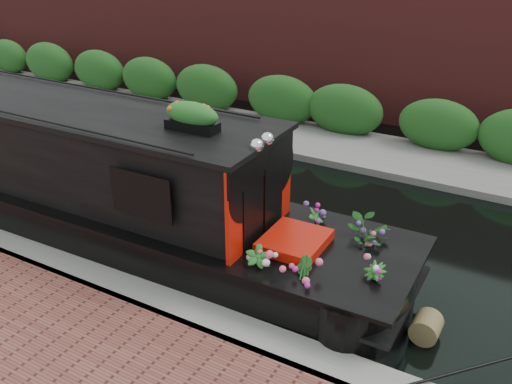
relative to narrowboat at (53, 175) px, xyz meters
The scene contains 7 objects.
ground 3.87m from the narrowboat, 30.94° to the left, with size 80.00×80.00×0.00m, color black.
near_bank_coping 3.62m from the narrowboat, 22.98° to the right, with size 40.00×0.60×0.50m, color gray.
far_bank_path 6.99m from the narrowboat, 62.27° to the left, with size 40.00×2.40×0.34m, color slate.
far_hedge 7.79m from the narrowboat, 65.37° to the left, with size 40.00×1.10×2.80m, color #1E501B.
far_brick_wall 9.73m from the narrowboat, 70.56° to the left, with size 40.00×1.00×8.00m, color maroon.
narrowboat is the anchor object (origin of this frame).
rope_fender 7.13m from the narrowboat, ahead, with size 0.39×0.39×0.41m, color brown.
Camera 1 is at (4.96, -8.51, 5.24)m, focal length 40.00 mm.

